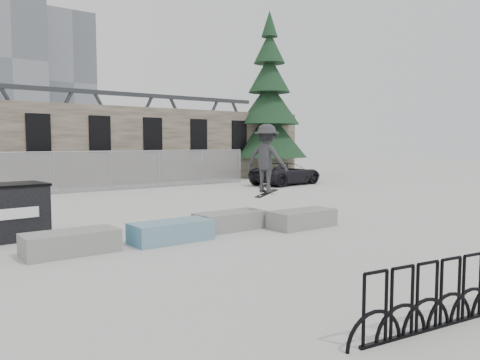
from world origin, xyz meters
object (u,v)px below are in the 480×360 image
at_px(planter_center_left, 171,231).
at_px(planter_center_right, 230,220).
at_px(spruce_tree, 269,111).
at_px(planter_offset, 302,218).
at_px(bike_rack, 461,290).
at_px(planter_far_left, 71,242).
at_px(skateboarder, 267,159).
at_px(suv, 286,173).

height_order(planter_center_left, planter_center_right, same).
bearing_deg(spruce_tree, planter_offset, -127.90).
xyz_separation_m(planter_center_left, bike_rack, (0.61, -6.95, 0.17)).
bearing_deg(planter_far_left, spruce_tree, 38.74).
relative_size(planter_far_left, planter_offset, 1.00).
relative_size(planter_far_left, bike_rack, 0.50).
bearing_deg(planter_center_right, planter_offset, -27.50).
height_order(planter_center_right, spruce_tree, spruce_tree).
relative_size(planter_center_right, spruce_tree, 0.17).
height_order(planter_center_left, planter_offset, same).
height_order(planter_far_left, planter_offset, same).
xyz_separation_m(planter_offset, skateboarder, (-0.74, 0.72, 1.70)).
distance_m(planter_far_left, planter_center_right, 4.46).
bearing_deg(suv, planter_center_right, 122.78).
bearing_deg(planter_far_left, planter_offset, -6.82).
height_order(planter_offset, spruce_tree, spruce_tree).
bearing_deg(spruce_tree, skateboarder, -130.91).
height_order(planter_far_left, spruce_tree, spruce_tree).
xyz_separation_m(planter_far_left, skateboarder, (5.57, -0.03, 1.70)).
distance_m(planter_center_left, spruce_tree, 22.30).
distance_m(planter_far_left, planter_offset, 6.35).
xyz_separation_m(planter_center_left, spruce_tree, (15.99, 14.93, 4.34)).
bearing_deg(planter_offset, spruce_tree, 52.10).
xyz_separation_m(bike_rack, skateboarder, (2.59, 7.11, 1.53)).
bearing_deg(bike_rack, planter_center_right, 78.68).
relative_size(bike_rack, spruce_tree, 0.35).
bearing_deg(planter_center_left, spruce_tree, 43.02).
relative_size(planter_center_left, planter_center_right, 1.00).
relative_size(planter_center_left, bike_rack, 0.50).
height_order(planter_far_left, suv, suv).
height_order(planter_center_right, bike_rack, bike_rack).
bearing_deg(suv, skateboarder, 126.61).
bearing_deg(planter_center_right, planter_center_left, -169.06).
xyz_separation_m(planter_far_left, planter_offset, (6.31, -0.75, 0.00)).
bearing_deg(planter_center_left, suv, 37.18).
relative_size(bike_rack, suv, 0.86).
height_order(planter_center_left, bike_rack, bike_rack).
height_order(planter_far_left, planter_center_right, same).
xyz_separation_m(bike_rack, suv, (12.33, 16.76, 0.21)).
bearing_deg(planter_center_left, planter_offset, -8.14).
relative_size(planter_offset, skateboarder, 0.96).
xyz_separation_m(planter_far_left, spruce_tree, (18.37, 14.73, 4.34)).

